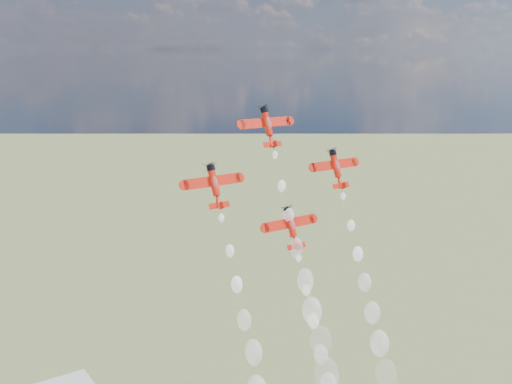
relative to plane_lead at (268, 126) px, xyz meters
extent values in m
cylinder|color=red|center=(0.00, 0.23, 0.51)|extent=(1.48, 3.55, 5.62)
cylinder|color=black|center=(0.00, 1.41, 3.22)|extent=(1.69, 1.97, 1.64)
cube|color=red|center=(0.00, 0.69, 0.66)|extent=(12.87, 1.06, 2.03)
cube|color=white|center=(-3.48, 0.81, 0.61)|extent=(5.07, 0.26, 0.54)
cube|color=white|center=(3.48, 0.81, 0.61)|extent=(5.07, 0.26, 0.54)
cube|color=red|center=(0.00, -1.81, -3.78)|extent=(4.64, 0.58, 1.11)
cube|color=red|center=(0.00, -2.62, -3.65)|extent=(0.15, 2.19, 1.97)
ellipsoid|color=silver|center=(0.00, -0.34, 0.65)|extent=(1.16, 1.99, 2.81)
cone|color=red|center=(0.00, -1.38, -3.04)|extent=(1.48, 2.45, 3.11)
cylinder|color=red|center=(-16.04, -4.26, -9.78)|extent=(1.48, 3.55, 5.62)
cylinder|color=black|center=(-16.04, -3.08, -7.07)|extent=(1.69, 1.97, 1.64)
cube|color=red|center=(-16.04, -3.79, -9.64)|extent=(12.87, 1.06, 2.03)
cube|color=white|center=(-19.52, -3.68, -9.69)|extent=(5.07, 0.26, 0.54)
cube|color=white|center=(-12.56, -3.68, -9.69)|extent=(5.07, 0.26, 0.54)
cube|color=red|center=(-16.04, -6.30, -14.07)|extent=(4.64, 0.58, 1.11)
cube|color=red|center=(-16.04, -7.11, -13.95)|extent=(0.15, 2.19, 1.97)
ellipsoid|color=silver|center=(-16.04, -4.83, -9.64)|extent=(1.16, 1.99, 2.81)
cone|color=red|center=(-16.04, -5.87, -13.34)|extent=(1.48, 2.45, 3.11)
cylinder|color=red|center=(16.04, -4.26, -9.78)|extent=(1.48, 3.55, 5.62)
cylinder|color=black|center=(16.04, -3.08, -7.07)|extent=(1.69, 1.97, 1.64)
cube|color=red|center=(16.04, -3.79, -9.64)|extent=(12.87, 1.06, 2.03)
cube|color=white|center=(12.56, -3.68, -9.69)|extent=(5.07, 0.26, 0.54)
cube|color=white|center=(19.52, -3.68, -9.69)|extent=(5.07, 0.26, 0.54)
cube|color=red|center=(16.04, -6.30, -14.07)|extent=(4.64, 0.58, 1.11)
cube|color=red|center=(16.04, -7.11, -13.95)|extent=(0.15, 2.19, 1.97)
ellipsoid|color=silver|center=(16.04, -4.83, -9.64)|extent=(1.16, 1.99, 2.81)
cone|color=red|center=(16.04, -5.87, -13.34)|extent=(1.48, 2.45, 3.11)
cylinder|color=red|center=(0.00, -8.75, -20.07)|extent=(1.48, 3.55, 5.62)
cylinder|color=black|center=(0.00, -7.57, -17.36)|extent=(1.69, 1.97, 1.64)
cube|color=red|center=(0.00, -8.28, -19.93)|extent=(12.87, 1.06, 2.03)
cube|color=white|center=(-3.48, -8.17, -19.98)|extent=(5.07, 0.26, 0.54)
cube|color=white|center=(3.48, -8.17, -19.98)|extent=(5.07, 0.26, 0.54)
cube|color=red|center=(0.00, -10.79, -24.36)|extent=(4.64, 0.58, 1.11)
cube|color=red|center=(0.00, -11.60, -24.24)|extent=(0.15, 2.19, 1.97)
ellipsoid|color=silver|center=(0.00, -9.32, -19.94)|extent=(1.16, 1.99, 2.81)
cone|color=red|center=(0.00, -10.36, -23.63)|extent=(1.48, 2.45, 3.11)
sphere|color=white|center=(0.00, -2.76, -5.98)|extent=(1.05, 1.05, 1.05)
sphere|color=white|center=(-0.14, -5.53, -12.32)|extent=(1.56, 1.56, 1.56)
sphere|color=white|center=(-0.03, -7.89, -18.33)|extent=(2.08, 2.08, 2.08)
sphere|color=white|center=(-0.12, -10.91, -24.74)|extent=(2.59, 2.59, 2.59)
sphere|color=white|center=(0.14, -13.84, -31.14)|extent=(3.10, 3.10, 3.10)
sphere|color=white|center=(0.16, -16.28, -37.13)|extent=(3.61, 3.61, 3.61)
sphere|color=white|center=(0.21, -19.35, -42.90)|extent=(4.12, 4.12, 4.12)
sphere|color=white|center=(0.37, -21.24, -49.67)|extent=(4.63, 4.63, 4.63)
sphere|color=white|center=(-16.15, -7.24, -16.47)|extent=(1.05, 1.05, 1.05)
sphere|color=white|center=(-15.86, -9.90, -22.63)|extent=(1.56, 1.56, 1.56)
sphere|color=white|center=(-15.89, -12.40, -28.90)|extent=(2.08, 2.08, 2.08)
sphere|color=white|center=(-16.06, -15.33, -35.27)|extent=(2.59, 2.59, 2.59)
sphere|color=white|center=(-15.75, -18.21, -40.99)|extent=(3.10, 3.10, 3.10)
sphere|color=white|center=(16.07, -7.08, -16.48)|extent=(1.05, 1.05, 1.05)
sphere|color=white|center=(16.21, -9.91, -22.71)|extent=(1.56, 1.56, 1.56)
sphere|color=white|center=(16.23, -12.47, -28.79)|extent=(2.08, 2.08, 2.08)
sphere|color=white|center=(16.28, -15.01, -34.77)|extent=(2.59, 2.59, 2.59)
sphere|color=white|center=(16.34, -17.71, -41.11)|extent=(3.10, 3.10, 3.10)
sphere|color=white|center=(16.12, -20.59, -47.27)|extent=(3.61, 3.61, 3.61)
sphere|color=white|center=(15.97, -23.19, -53.51)|extent=(4.12, 4.12, 4.12)
sphere|color=white|center=(-0.02, -11.65, -26.74)|extent=(1.05, 1.05, 1.05)
sphere|color=white|center=(-0.03, -14.46, -33.01)|extent=(1.56, 1.56, 1.56)
sphere|color=white|center=(-0.12, -17.14, -39.05)|extent=(2.08, 2.08, 2.08)
sphere|color=white|center=(-0.09, -19.85, -45.42)|extent=(2.59, 2.59, 2.59)
camera|label=1|loc=(-73.81, -106.19, 16.09)|focal=42.00mm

